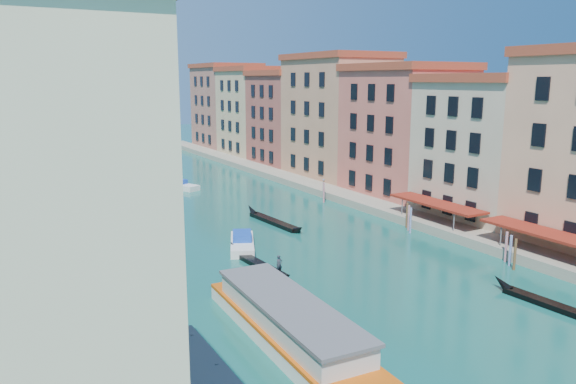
% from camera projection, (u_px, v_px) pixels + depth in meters
% --- Properties ---
extents(right_bank_palazzos, '(12.80, 128.40, 21.00)m').
position_uv_depth(right_bank_palazzos, '(359.00, 125.00, 88.34)').
color(right_bank_palazzos, '#A9583B').
rests_on(right_bank_palazzos, ground).
extents(quay, '(4.00, 140.00, 1.00)m').
position_uv_depth(quay, '(315.00, 187.00, 86.41)').
color(quay, gray).
rests_on(quay, ground).
extents(restaurant_awnings, '(3.20, 44.55, 3.12)m').
position_uv_depth(restaurant_awnings, '(563.00, 238.00, 49.88)').
color(restaurant_awnings, maroon).
rests_on(restaurant_awnings, ground).
extents(mooring_poles_right, '(1.44, 54.24, 3.20)m').
position_uv_depth(mooring_poles_right, '(486.00, 244.00, 53.75)').
color(mooring_poles_right, '#56301D').
rests_on(mooring_poles_right, ground).
extents(vaporetto_near, '(4.86, 18.71, 2.76)m').
position_uv_depth(vaporetto_near, '(289.00, 323.00, 36.47)').
color(vaporetto_near, white).
rests_on(vaporetto_near, ground).
extents(vaporetto_far, '(12.14, 20.44, 3.01)m').
position_uv_depth(vaporetto_far, '(114.00, 183.00, 84.90)').
color(vaporetto_far, white).
rests_on(vaporetto_far, ground).
extents(gondola_fore, '(1.68, 11.36, 2.26)m').
position_uv_depth(gondola_fore, '(258.00, 262.00, 51.31)').
color(gondola_fore, black).
rests_on(gondola_fore, ground).
extents(gondola_right, '(1.71, 11.42, 2.28)m').
position_uv_depth(gondola_right, '(560.00, 305.00, 41.44)').
color(gondola_right, black).
rests_on(gondola_right, ground).
extents(gondola_far, '(1.98, 12.58, 1.78)m').
position_uv_depth(gondola_far, '(273.00, 220.00, 66.71)').
color(gondola_far, black).
rests_on(gondola_far, ground).
extents(motorboat_mid, '(4.98, 7.56, 1.50)m').
position_uv_depth(motorboat_mid, '(242.00, 242.00, 56.94)').
color(motorboat_mid, white).
rests_on(motorboat_mid, ground).
extents(motorboat_far, '(4.95, 7.33, 1.46)m').
position_uv_depth(motorboat_far, '(179.00, 185.00, 87.79)').
color(motorboat_far, white).
rests_on(motorboat_far, ground).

